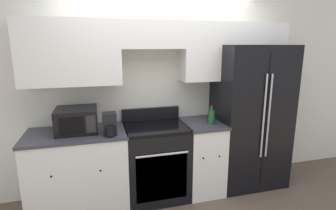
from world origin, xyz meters
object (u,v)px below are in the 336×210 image
oven_range (156,161)px  bottle (211,116)px  microwave (77,120)px  refrigerator (249,116)px

oven_range → bottle: (0.68, -0.10, 0.55)m
microwave → bottle: size_ratio=1.89×
oven_range → bottle: size_ratio=4.59×
refrigerator → oven_range: bearing=-178.2°
oven_range → microwave: 1.08m
microwave → bottle: bearing=-4.7°
oven_range → refrigerator: 1.39m
refrigerator → bottle: size_ratio=7.96×
oven_range → microwave: size_ratio=2.43×
refrigerator → bottle: refrigerator is taller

